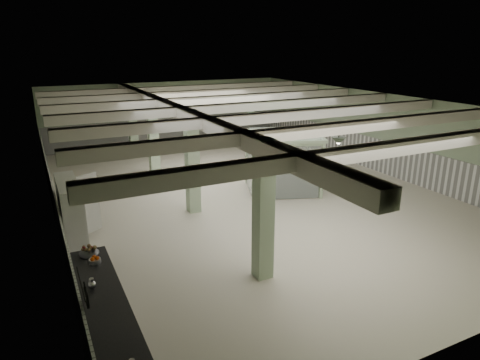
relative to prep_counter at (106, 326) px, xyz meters
name	(u,v)px	position (x,y,z in m)	size (l,w,h in m)	color
floor	(244,192)	(6.54, 7.00, -0.46)	(20.00, 20.00, 0.00)	beige
ceiling	(244,102)	(6.54, 7.00, 3.14)	(14.00, 20.00, 0.02)	silver
wall_back	(167,113)	(6.54, 17.00, 1.34)	(14.00, 0.02, 3.60)	#91A382
wall_left	(49,171)	(-0.46, 7.00, 1.34)	(0.02, 20.00, 3.60)	#91A382
wall_right	(380,133)	(13.54, 7.00, 1.34)	(0.02, 20.00, 3.60)	#91A382
wainscot_left	(54,202)	(-0.43, 7.00, 0.29)	(0.05, 19.90, 1.50)	white
wainscot_right	(377,155)	(13.52, 7.00, 0.29)	(0.05, 19.90, 1.50)	white
wainscot_back	(168,131)	(6.54, 16.98, 0.29)	(13.90, 0.05, 1.50)	white
girder	(181,112)	(4.04, 7.00, 2.92)	(0.45, 19.90, 0.40)	beige
beam_a	(392,148)	(6.54, -0.50, 2.96)	(13.90, 0.35, 0.32)	beige
beam_b	(325,130)	(6.54, 2.00, 2.96)	(13.90, 0.35, 0.32)	beige
beam_c	(278,116)	(6.54, 4.50, 2.96)	(13.90, 0.35, 0.32)	beige
beam_d	(244,107)	(6.54, 7.00, 2.96)	(13.90, 0.35, 0.32)	beige
beam_e	(218,99)	(6.54, 9.50, 2.96)	(13.90, 0.35, 0.32)	beige
beam_f	(197,94)	(6.54, 12.00, 2.96)	(13.90, 0.35, 0.32)	beige
beam_g	(180,89)	(6.54, 14.50, 2.96)	(13.90, 0.35, 0.32)	beige
column_a	(263,211)	(4.04, 1.00, 1.34)	(0.42, 0.42, 3.60)	#AAC49E
column_b	(192,162)	(4.04, 6.00, 1.34)	(0.42, 0.42, 3.60)	#AAC49E
column_c	(153,136)	(4.04, 11.00, 1.34)	(0.42, 0.42, 3.60)	#AAC49E
column_d	(132,122)	(4.04, 15.00, 1.34)	(0.42, 0.42, 3.60)	#AAC49E
hook_rail	(81,283)	(-0.39, -0.60, 1.39)	(0.02, 0.02, 1.20)	black
pendant_front	(339,141)	(7.04, 2.00, 2.59)	(0.44, 0.44, 0.22)	#2E3A2B
pendant_mid	(249,114)	(7.04, 7.50, 2.59)	(0.44, 0.44, 0.22)	#2E3A2B
pendant_back	(203,100)	(7.04, 12.50, 2.59)	(0.44, 0.44, 0.22)	#2E3A2B
prep_counter	(106,326)	(0.00, 0.00, 0.00)	(0.92, 5.27, 0.91)	#B6B5BA
pitcher_near	(92,284)	(-0.10, 0.75, 0.56)	(0.16, 0.19, 0.24)	#B6B5BA
veg_colander	(89,251)	(0.05, 2.30, 0.55)	(0.48, 0.48, 0.22)	#3B3B40
orange_bowl	(95,261)	(0.11, 1.86, 0.49)	(0.27, 0.27, 0.10)	#B2B2B7
skillet_near	(87,300)	(-0.34, -0.82, 1.17)	(0.28, 0.28, 0.04)	black
skillet_far	(85,294)	(-0.34, -0.62, 1.17)	(0.26, 0.26, 0.03)	black
walkin_cooler	(72,218)	(-0.08, 4.69, 0.52)	(1.04, 2.14, 1.96)	silver
guard_booth	(283,152)	(8.05, 6.54, 1.14)	(3.54, 3.29, 2.39)	#A5BC96
filing_cabinet	(318,170)	(9.81, 6.55, 0.15)	(0.39, 0.56, 1.22)	#55594A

